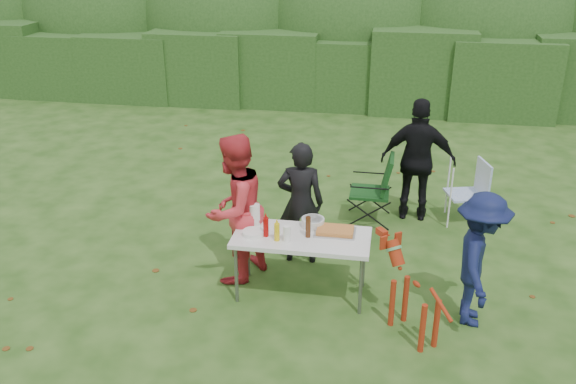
% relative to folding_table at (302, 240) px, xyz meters
% --- Properties ---
extents(ground, '(80.00, 80.00, 0.00)m').
position_rel_folding_table_xyz_m(ground, '(-0.22, -0.07, -0.69)').
color(ground, '#1E4211').
extents(hedge_row, '(22.00, 1.40, 1.70)m').
position_rel_folding_table_xyz_m(hedge_row, '(-0.22, 7.93, 0.16)').
color(hedge_row, '#23471C').
rests_on(hedge_row, ground).
extents(shrub_backdrop, '(20.00, 2.60, 3.20)m').
position_rel_folding_table_xyz_m(shrub_backdrop, '(-0.22, 9.53, 0.91)').
color(shrub_backdrop, '#3D6628').
rests_on(shrub_backdrop, ground).
extents(folding_table, '(1.50, 0.70, 0.74)m').
position_rel_folding_table_xyz_m(folding_table, '(0.00, 0.00, 0.00)').
color(folding_table, silver).
rests_on(folding_table, ground).
extents(person_cook, '(0.60, 0.42, 1.55)m').
position_rel_folding_table_xyz_m(person_cook, '(-0.13, 0.77, 0.09)').
color(person_cook, black).
rests_on(person_cook, ground).
extents(person_red_jacket, '(0.96, 1.06, 1.77)m').
position_rel_folding_table_xyz_m(person_red_jacket, '(-0.82, 0.24, 0.20)').
color(person_red_jacket, red).
rests_on(person_red_jacket, ground).
extents(person_black_puffy, '(1.05, 0.49, 1.75)m').
position_rel_folding_table_xyz_m(person_black_puffy, '(1.29, 2.24, 0.19)').
color(person_black_puffy, black).
rests_on(person_black_puffy, ground).
extents(child, '(0.60, 0.98, 1.46)m').
position_rel_folding_table_xyz_m(child, '(1.86, -0.20, 0.04)').
color(child, '#101740').
rests_on(child, ground).
extents(dog, '(0.91, 1.01, 0.93)m').
position_rel_folding_table_xyz_m(dog, '(1.23, -0.57, -0.22)').
color(dog, maroon).
rests_on(dog, ground).
extents(camping_chair, '(0.62, 0.62, 0.99)m').
position_rel_folding_table_xyz_m(camping_chair, '(0.66, 2.03, -0.19)').
color(camping_chair, '#143F16').
rests_on(camping_chair, ground).
extents(lawn_chair, '(0.66, 0.66, 0.90)m').
position_rel_folding_table_xyz_m(lawn_chair, '(1.98, 2.23, -0.24)').
color(lawn_chair, '#537ECA').
rests_on(lawn_chair, ground).
extents(food_tray, '(0.45, 0.30, 0.02)m').
position_rel_folding_table_xyz_m(food_tray, '(0.35, 0.13, 0.06)').
color(food_tray, '#B7B7BA').
rests_on(food_tray, folding_table).
extents(focaccia_bread, '(0.40, 0.26, 0.04)m').
position_rel_folding_table_xyz_m(focaccia_bread, '(0.35, 0.13, 0.09)').
color(focaccia_bread, '#C47534').
rests_on(focaccia_bread, food_tray).
extents(mustard_bottle, '(0.06, 0.06, 0.20)m').
position_rel_folding_table_xyz_m(mustard_bottle, '(-0.25, -0.15, 0.15)').
color(mustard_bottle, yellow).
rests_on(mustard_bottle, folding_table).
extents(ketchup_bottle, '(0.06, 0.06, 0.22)m').
position_rel_folding_table_xyz_m(ketchup_bottle, '(-0.38, -0.07, 0.16)').
color(ketchup_bottle, '#990807').
rests_on(ketchup_bottle, folding_table).
extents(beer_bottle, '(0.06, 0.06, 0.24)m').
position_rel_folding_table_xyz_m(beer_bottle, '(0.07, -0.01, 0.17)').
color(beer_bottle, '#47230F').
rests_on(beer_bottle, folding_table).
extents(paper_towel_roll, '(0.12, 0.12, 0.26)m').
position_rel_folding_table_xyz_m(paper_towel_roll, '(-0.56, 0.15, 0.18)').
color(paper_towel_roll, white).
rests_on(paper_towel_roll, folding_table).
extents(cup_stack, '(0.08, 0.08, 0.18)m').
position_rel_folding_table_xyz_m(cup_stack, '(-0.14, -0.15, 0.14)').
color(cup_stack, white).
rests_on(cup_stack, folding_table).
extents(pasta_bowl, '(0.26, 0.26, 0.10)m').
position_rel_folding_table_xyz_m(pasta_bowl, '(0.09, 0.25, 0.10)').
color(pasta_bowl, silver).
rests_on(pasta_bowl, folding_table).
extents(plate_stack, '(0.24, 0.24, 0.05)m').
position_rel_folding_table_xyz_m(plate_stack, '(-0.53, -0.07, 0.08)').
color(plate_stack, white).
rests_on(plate_stack, folding_table).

